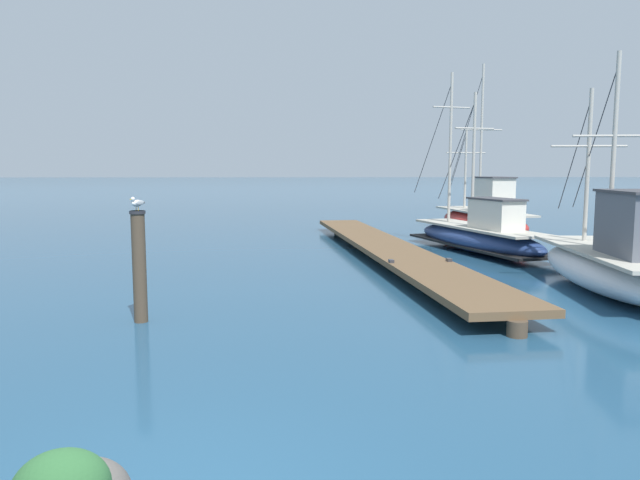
# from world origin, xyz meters

# --- Properties ---
(floating_dock) EXTENTS (3.59, 19.09, 0.53)m
(floating_dock) POSITION_xyz_m (4.10, 14.66, 0.36)
(floating_dock) COLOR brown
(floating_dock) RESTS_ON ground
(fishing_boat_0) EXTENTS (3.10, 7.72, 7.55)m
(fishing_boat_0) POSITION_xyz_m (9.56, 21.54, 0.76)
(fishing_boat_0) COLOR #AD2823
(fishing_boat_0) RESTS_ON ground
(fishing_boat_1) EXTENTS (3.56, 8.59, 6.52)m
(fishing_boat_1) POSITION_xyz_m (7.58, 15.87, 0.62)
(fishing_boat_1) COLOR navy
(fishing_boat_1) RESTS_ON ground
(fishing_boat_2) EXTENTS (2.82, 7.44, 5.68)m
(fishing_boat_2) POSITION_xyz_m (8.66, 8.80, 0.75)
(fishing_boat_2) COLOR silver
(fishing_boat_2) RESTS_ON ground
(mooring_piling) EXTENTS (0.30, 0.30, 2.15)m
(mooring_piling) POSITION_xyz_m (-1.88, 6.61, 1.11)
(mooring_piling) COLOR #4C3D2D
(mooring_piling) RESTS_ON ground
(perched_seagull) EXTENTS (0.23, 0.37, 0.26)m
(perched_seagull) POSITION_xyz_m (-1.88, 6.62, 2.30)
(perched_seagull) COLOR gold
(perched_seagull) RESTS_ON mooring_piling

